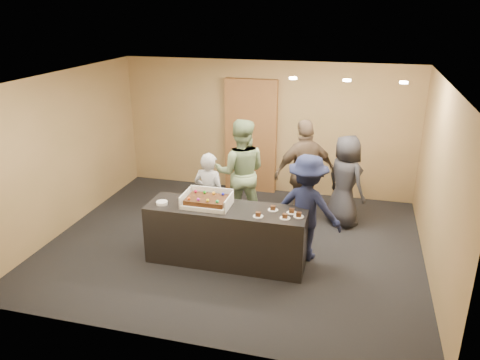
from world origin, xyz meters
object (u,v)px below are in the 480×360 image
at_px(person_server_grey, 209,196).
at_px(serving_counter, 226,235).
at_px(plate_stack, 162,203).
at_px(cake_box, 208,202).
at_px(storage_cabinet, 251,136).
at_px(person_dark_suit, 345,181).
at_px(sheet_cake, 207,200).
at_px(person_navy_man, 307,208).
at_px(person_sage_man, 241,172).
at_px(person_brown_extra, 305,173).

bearing_deg(person_server_grey, serving_counter, 132.71).
bearing_deg(plate_stack, person_server_grey, 60.96).
xyz_separation_m(cake_box, plate_stack, (-0.68, -0.14, -0.03)).
bearing_deg(storage_cabinet, person_server_grey, -94.08).
distance_m(cake_box, person_dark_suit, 2.63).
bearing_deg(sheet_cake, serving_counter, -0.00).
relative_size(serving_counter, storage_cabinet, 1.02).
height_order(plate_stack, person_server_grey, person_server_grey).
bearing_deg(storage_cabinet, sheet_cake, -89.13).
relative_size(storage_cabinet, person_server_grey, 1.57).
relative_size(person_navy_man, person_dark_suit, 1.01).
relative_size(serving_counter, person_navy_man, 1.44).
distance_m(storage_cabinet, cake_box, 2.97).
relative_size(sheet_cake, person_sage_man, 0.32).
bearing_deg(person_brown_extra, plate_stack, 12.20).
relative_size(person_server_grey, person_brown_extra, 0.78).
height_order(storage_cabinet, person_dark_suit, storage_cabinet).
height_order(cake_box, plate_stack, cake_box).
height_order(storage_cabinet, person_navy_man, storage_cabinet).
bearing_deg(serving_counter, storage_cabinet, 96.27).
bearing_deg(plate_stack, sheet_cake, 9.70).
xyz_separation_m(cake_box, person_brown_extra, (1.24, 1.64, 0.01)).
relative_size(serving_counter, cake_box, 3.41).
xyz_separation_m(plate_stack, person_navy_man, (2.12, 0.57, -0.09)).
bearing_deg(person_server_grey, person_sage_man, -109.49).
height_order(person_server_grey, person_navy_man, person_navy_man).
bearing_deg(person_server_grey, plate_stack, 69.01).
xyz_separation_m(person_server_grey, person_dark_suit, (2.15, 1.07, 0.08)).
xyz_separation_m(storage_cabinet, person_brown_extra, (1.29, -1.33, -0.22)).
distance_m(serving_counter, person_server_grey, 0.93).
distance_m(person_server_grey, person_navy_man, 1.67).
bearing_deg(person_navy_man, person_brown_extra, -68.25).
distance_m(person_server_grey, person_brown_extra, 1.74).
bearing_deg(person_navy_man, person_dark_suit, -98.05).
bearing_deg(cake_box, sheet_cake, -90.95).
bearing_deg(person_dark_suit, cake_box, 85.66).
height_order(storage_cabinet, plate_stack, storage_cabinet).
xyz_separation_m(person_server_grey, person_sage_man, (0.36, 0.68, 0.21)).
relative_size(cake_box, person_navy_man, 0.42).
height_order(storage_cabinet, person_sage_man, storage_cabinet).
height_order(plate_stack, person_sage_man, person_sage_man).
relative_size(person_navy_man, person_brown_extra, 0.88).
bearing_deg(plate_stack, cake_box, 11.83).
xyz_separation_m(serving_counter, person_dark_suit, (1.65, 1.80, 0.37)).
distance_m(serving_counter, cake_box, 0.58).
relative_size(person_server_grey, person_navy_man, 0.89).
bearing_deg(cake_box, person_dark_suit, 42.32).
height_order(cake_box, person_dark_suit, person_dark_suit).
xyz_separation_m(person_sage_man, person_navy_man, (1.29, -0.96, -0.12)).
height_order(cake_box, person_brown_extra, person_brown_extra).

